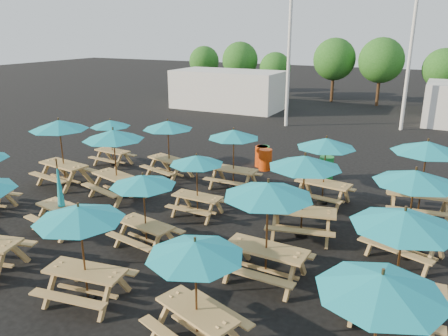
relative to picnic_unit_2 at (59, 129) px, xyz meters
The scene contains 31 objects.
ground 6.46m from the picnic_unit_2, ahead, with size 120.00×120.00×0.00m, color black.
picnic_unit_2 is the anchor object (origin of this frame).
picnic_unit_3 2.86m from the picnic_unit_2, 90.88° to the left, with size 1.86×1.86×2.04m.
picnic_unit_5 4.36m from the picnic_unit_2, 44.70° to the right, with size 1.99×1.82×2.22m.
picnic_unit_6 2.70m from the picnic_unit_2, ahead, with size 2.58×2.58×2.50m.
picnic_unit_7 4.03m from the picnic_unit_2, 39.60° to the left, with size 2.42×2.42×2.35m.
picnic_unit_8 8.14m from the picnic_unit_2, 40.84° to the right, with size 2.17×2.17×2.27m.
picnic_unit_9 6.44m from the picnic_unit_2, 24.85° to the right, with size 2.05×2.05×2.11m.
picnic_unit_10 6.04m from the picnic_unit_2, ahead, with size 1.74×1.74×2.03m.
picnic_unit_11 6.50m from the picnic_unit_2, 23.77° to the left, with size 1.92×1.92×2.27m.
picnic_unit_12 10.52m from the picnic_unit_2, 30.95° to the right, with size 2.30×2.30×2.17m.
picnic_unit_13 9.76m from the picnic_unit_2, 16.32° to the right, with size 2.16×2.16×2.49m.
picnic_unit_14 9.45m from the picnic_unit_2, ahead, with size 2.47×2.47×2.46m.
picnic_unit_15 9.71m from the picnic_unit_2, 15.47° to the left, with size 2.22×2.22×2.34m.
picnic_unit_16 13.32m from the picnic_unit_2, 23.77° to the right, with size 2.51×2.51×2.35m.
picnic_unit_17 12.62m from the picnic_unit_2, 13.62° to the right, with size 2.18×2.18×2.46m.
picnic_unit_18 12.26m from the picnic_unit_2, ahead, with size 2.58×2.58×2.44m.
picnic_unit_19 12.69m from the picnic_unit_2, 12.71° to the left, with size 2.37×2.37×2.53m.
waste_bin_0 8.30m from the picnic_unit_2, 43.70° to the left, with size 0.56×0.56×0.90m, color #CB3D0B.
waste_bin_1 8.37m from the picnic_unit_2, 43.60° to the left, with size 0.56×0.56×0.90m, color #188834.
waste_bin_2 8.29m from the picnic_unit_2, 40.14° to the left, with size 0.56×0.56×0.90m, color #CB3D0B.
waste_bin_3 10.41m from the picnic_unit_2, 31.08° to the left, with size 0.56×0.56×0.90m, color #188834.
mast_0 15.14m from the picnic_unit_2, 73.86° to the left, with size 0.20×0.20×12.00m, color silver.
mast_1 19.61m from the picnic_unit_2, 56.66° to the left, with size 0.20×0.20×12.00m, color silver.
event_tent_0 18.19m from the picnic_unit_2, 96.09° to the left, with size 8.00×4.00×2.80m, color silver.
tree_0 26.56m from the picnic_unit_2, 107.53° to the left, with size 2.80×2.80×4.24m.
tree_1 24.27m from the picnic_unit_2, 98.71° to the left, with size 3.11×3.11×4.72m.
tree_2 23.73m from the picnic_unit_2, 90.76° to the left, with size 2.59×2.59×3.93m.
tree_3 25.19m from the picnic_unit_2, 80.11° to the left, with size 3.36×3.36×5.09m.
tree_4 25.63m from the picnic_unit_2, 71.86° to the left, with size 3.41×3.41×5.17m.
tree_5 27.64m from the picnic_unit_2, 63.58° to the left, with size 2.94×2.94×4.45m.
Camera 1 is at (6.56, -11.50, 5.76)m, focal length 35.00 mm.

